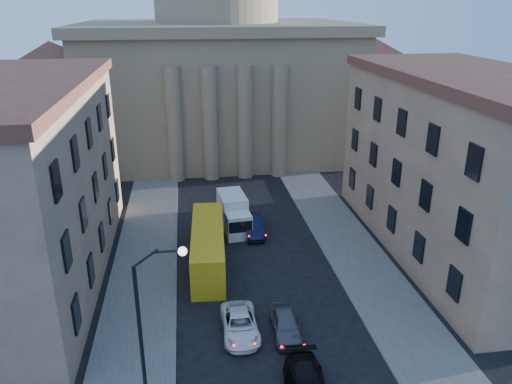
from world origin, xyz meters
TOP-DOWN VIEW (x-y plane):
  - sidewalk_left at (-8.50, 18.00)m, footprint 5.00×60.00m
  - sidewalk_right at (8.50, 18.00)m, footprint 5.00×60.00m
  - church at (0.00, 55.47)m, footprint 68.02×28.76m
  - building_left at (-17.00, 22.00)m, footprint 11.60×26.60m
  - building_right at (17.00, 22.00)m, footprint 11.60×26.60m
  - street_lamp at (-6.97, 8.00)m, footprint 2.62×0.44m
  - car_left_mid at (-2.02, 12.93)m, footprint 2.21×4.78m
  - car_right_far at (0.80, 12.47)m, footprint 1.83×4.26m
  - car_right_distant at (0.80, 27.11)m, footprint 1.71×4.72m
  - city_bus at (-3.50, 22.16)m, footprint 3.05×10.91m
  - box_truck at (-0.81, 28.48)m, footprint 2.75×5.81m

SIDE VIEW (x-z plane):
  - sidewalk_left at x=-8.50m, z-range 0.00..0.15m
  - sidewalk_right at x=8.50m, z-range 0.00..0.15m
  - car_left_mid at x=-2.02m, z-range 0.00..1.33m
  - car_right_far at x=0.80m, z-range 0.00..1.43m
  - car_right_distant at x=0.80m, z-range 0.00..1.55m
  - box_truck at x=-0.81m, z-range -0.08..3.01m
  - city_bus at x=-3.50m, z-range 0.11..3.16m
  - street_lamp at x=-6.97m, z-range 0.87..9.70m
  - building_left at x=-17.00m, z-range 0.07..14.77m
  - building_right at x=17.00m, z-range 0.07..14.77m
  - church at x=0.00m, z-range -6.42..30.18m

